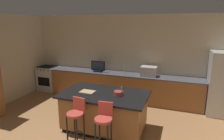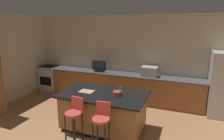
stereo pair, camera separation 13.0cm
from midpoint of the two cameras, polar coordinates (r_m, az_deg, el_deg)
wall_back at (r=6.57m, az=4.15°, el=3.81°), size 7.36×0.12×2.78m
counter_back at (r=6.47m, az=2.24°, el=-4.87°), size 5.08×0.62×0.90m
kitchen_island at (r=4.73m, az=-3.06°, el=-11.92°), size 2.02×1.19×0.91m
range_oven at (r=7.81m, az=-18.54°, el=-2.27°), size 0.73×0.63×0.92m
microwave at (r=6.10m, az=10.14°, el=-0.36°), size 0.48×0.36×0.30m
tv_monitor at (r=6.54m, az=-4.69°, el=0.94°), size 0.48×0.16×0.37m
sink_faucet_back at (r=6.39m, az=2.91°, el=0.21°), size 0.02×0.02×0.24m
sink_faucet_island at (r=4.38m, az=1.93°, el=-6.19°), size 0.02×0.02×0.22m
bar_stool_left at (r=4.16m, az=-11.39°, el=-13.61°), size 0.34×0.35×1.02m
bar_stool_right at (r=3.88m, az=-3.39°, el=-15.41°), size 0.34×0.35×1.02m
fruit_bowl at (r=4.43m, az=1.06°, el=-6.81°), size 0.21×0.21×0.09m
cell_phone at (r=4.82m, az=-8.55°, el=-5.80°), size 0.10×0.16×0.01m
cutting_board at (r=4.67m, az=-8.02°, el=-6.34°), size 0.35×0.26×0.02m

